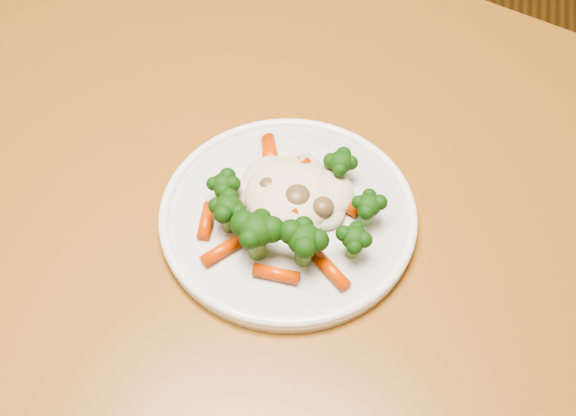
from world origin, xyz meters
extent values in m
plane|color=brown|center=(0.00, 0.00, 0.00)|extent=(3.00, 3.00, 0.00)
cube|color=#985D23|center=(0.34, -0.28, 0.73)|extent=(1.45, 1.20, 0.04)
cube|color=#985D23|center=(-0.07, 0.24, 0.35)|extent=(0.08, 0.08, 0.71)
cylinder|color=white|center=(0.36, -0.30, 0.76)|extent=(0.24, 0.24, 0.01)
ellipsoid|color=beige|center=(0.36, -0.28, 0.78)|extent=(0.10, 0.09, 0.04)
ellipsoid|color=black|center=(0.31, -0.33, 0.78)|extent=(0.04, 0.04, 0.04)
ellipsoid|color=black|center=(0.35, -0.35, 0.79)|extent=(0.05, 0.05, 0.05)
ellipsoid|color=black|center=(0.39, -0.35, 0.78)|extent=(0.05, 0.05, 0.04)
ellipsoid|color=black|center=(0.43, -0.33, 0.78)|extent=(0.04, 0.04, 0.03)
ellipsoid|color=black|center=(0.44, -0.29, 0.78)|extent=(0.04, 0.04, 0.03)
ellipsoid|color=black|center=(0.40, -0.25, 0.78)|extent=(0.04, 0.04, 0.03)
ellipsoid|color=black|center=(0.30, -0.30, 0.78)|extent=(0.04, 0.04, 0.03)
cylinder|color=#E24405|center=(0.33, -0.23, 0.77)|extent=(0.03, 0.04, 0.01)
cylinder|color=#E24405|center=(0.37, -0.25, 0.77)|extent=(0.04, 0.03, 0.01)
cylinder|color=#E24405|center=(0.41, -0.28, 0.77)|extent=(0.05, 0.03, 0.01)
cylinder|color=#E24405|center=(0.29, -0.33, 0.77)|extent=(0.02, 0.04, 0.01)
cylinder|color=#E24405|center=(0.31, -0.36, 0.77)|extent=(0.03, 0.04, 0.01)
cylinder|color=#E24405|center=(0.37, -0.37, 0.77)|extent=(0.04, 0.01, 0.01)
cylinder|color=#E24405|center=(0.41, -0.35, 0.77)|extent=(0.04, 0.04, 0.01)
cylinder|color=#E24405|center=(0.37, -0.29, 0.78)|extent=(0.02, 0.04, 0.01)
cylinder|color=#E24405|center=(0.36, -0.26, 0.78)|extent=(0.03, 0.04, 0.01)
cylinder|color=#E24405|center=(0.33, -0.23, 0.77)|extent=(0.03, 0.05, 0.01)
cylinder|color=#E24405|center=(0.38, -0.25, 0.77)|extent=(0.03, 0.04, 0.01)
ellipsoid|color=brown|center=(0.37, -0.29, 0.78)|extent=(0.03, 0.03, 0.02)
ellipsoid|color=brown|center=(0.40, -0.30, 0.78)|extent=(0.02, 0.02, 0.01)
ellipsoid|color=brown|center=(0.34, -0.28, 0.78)|extent=(0.02, 0.02, 0.01)
cube|color=tan|center=(0.35, -0.26, 0.78)|extent=(0.03, 0.02, 0.01)
cube|color=tan|center=(0.37, -0.25, 0.78)|extent=(0.02, 0.02, 0.01)
camera|label=1|loc=(0.46, -0.70, 1.31)|focal=45.00mm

